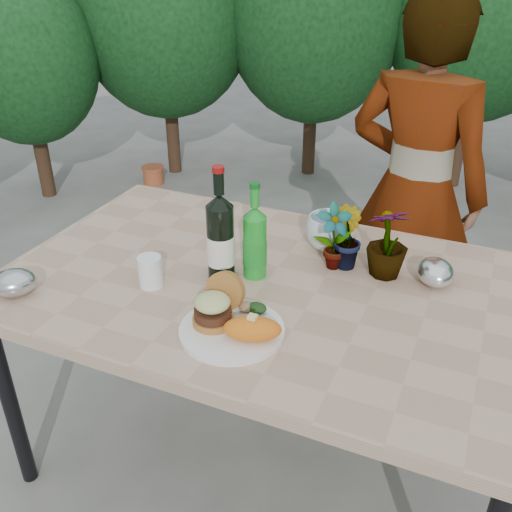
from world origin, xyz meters
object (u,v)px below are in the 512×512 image
at_px(person, 414,193).
at_px(dinner_plate, 232,330).
at_px(patio_table, 266,297).
at_px(wine_bottle, 221,238).

bearing_deg(person, dinner_plate, 84.41).
relative_size(patio_table, person, 1.03).
bearing_deg(dinner_plate, wine_bottle, 121.86).
height_order(patio_table, wine_bottle, wine_bottle).
relative_size(wine_bottle, person, 0.23).
height_order(dinner_plate, person, person).
height_order(patio_table, person, person).
bearing_deg(wine_bottle, person, 64.03).
xyz_separation_m(wine_bottle, person, (0.44, 0.83, -0.10)).
xyz_separation_m(patio_table, wine_bottle, (-0.14, -0.02, 0.19)).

